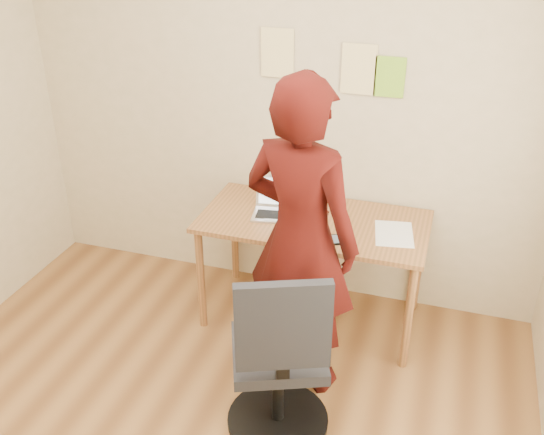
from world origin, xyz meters
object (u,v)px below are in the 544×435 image
(laptop, at_px, (277,206))
(desk, at_px, (313,232))
(person, at_px, (301,240))
(office_chair, at_px, (279,366))
(phone, at_px, (336,240))

(laptop, bearing_deg, desk, -13.44)
(desk, distance_m, person, 0.60)
(office_chair, bearing_deg, desk, 72.54)
(desk, xyz_separation_m, person, (0.06, -0.54, 0.25))
(phone, xyz_separation_m, office_chair, (-0.09, -0.80, -0.30))
(phone, relative_size, office_chair, 0.12)
(desk, bearing_deg, office_chair, -84.94)
(phone, height_order, person, person)
(laptop, xyz_separation_m, phone, (0.43, -0.23, -0.04))
(desk, height_order, person, person)
(desk, xyz_separation_m, phone, (0.18, -0.21, 0.09))
(phone, relative_size, person, 0.07)
(laptop, bearing_deg, person, -70.86)
(phone, bearing_deg, laptop, 127.50)
(laptop, height_order, person, person)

